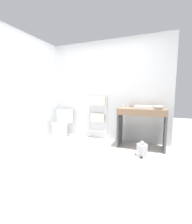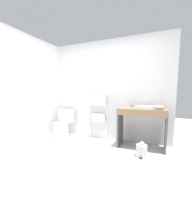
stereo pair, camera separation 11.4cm
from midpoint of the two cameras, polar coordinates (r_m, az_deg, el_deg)
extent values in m
plane|color=silver|center=(2.73, -6.83, -19.00)|extent=(12.00, 12.00, 0.00)
cube|color=silver|center=(3.91, 4.96, 7.93)|extent=(3.20, 0.12, 2.51)
cube|color=silver|center=(4.01, -20.74, 7.47)|extent=(0.12, 2.28, 2.51)
cylinder|color=white|center=(4.11, -12.45, -7.09)|extent=(0.38, 0.38, 0.40)
cylinder|color=white|center=(4.06, -12.53, -4.21)|extent=(0.40, 0.40, 0.02)
cube|color=white|center=(4.25, -10.50, -1.37)|extent=(0.40, 0.18, 0.36)
cylinder|color=silver|center=(4.22, -10.56, 1.10)|extent=(0.05, 0.05, 0.01)
cylinder|color=white|center=(4.03, -1.29, -1.62)|extent=(0.02, 0.02, 1.17)
cylinder|color=white|center=(3.86, 5.10, -2.05)|extent=(0.02, 0.02, 1.17)
cylinder|color=white|center=(4.02, 1.82, -7.11)|extent=(0.47, 0.02, 0.02)
cylinder|color=white|center=(3.93, 1.84, -0.65)|extent=(0.47, 0.02, 0.02)
cylinder|color=white|center=(3.89, 1.87, 6.00)|extent=(0.47, 0.02, 0.02)
cube|color=silver|center=(3.87, 1.71, 4.33)|extent=(0.43, 0.04, 0.24)
cube|color=silver|center=(3.92, 1.68, -2.21)|extent=(0.38, 0.04, 0.23)
cube|color=#84664C|center=(3.38, 18.23, 1.03)|extent=(1.00, 0.54, 0.03)
cube|color=#84664C|center=(3.13, 17.72, -0.65)|extent=(1.00, 0.02, 0.10)
cube|color=#4C4C4F|center=(3.53, 10.13, -5.71)|extent=(0.04, 0.46, 0.84)
cube|color=#4C4C4F|center=(3.44, 25.95, -6.65)|extent=(0.04, 0.46, 0.84)
cylinder|color=white|center=(3.38, 18.89, 1.79)|extent=(0.40, 0.40, 0.06)
cylinder|color=silver|center=(3.38, 18.90, 2.21)|extent=(0.33, 0.33, 0.01)
cylinder|color=silver|center=(3.60, 19.23, 2.90)|extent=(0.02, 0.02, 0.16)
cylinder|color=silver|center=(3.55, 19.22, 3.94)|extent=(0.02, 0.09, 0.02)
cylinder|color=white|center=(3.62, 11.90, 2.56)|extent=(0.06, 0.06, 0.08)
cylinder|color=white|center=(3.57, 13.01, 2.46)|extent=(0.06, 0.06, 0.08)
cylinder|color=#B7B7BC|center=(3.27, 23.74, 1.58)|extent=(0.15, 0.08, 0.08)
cone|color=#9C9CA0|center=(3.27, 25.53, 1.49)|extent=(0.05, 0.07, 0.07)
cube|color=#B7B7BC|center=(3.36, 23.18, 1.74)|extent=(0.05, 0.11, 0.05)
cylinder|color=#B7B7BC|center=(3.07, 18.03, -13.85)|extent=(0.21, 0.21, 0.23)
sphere|color=#B7B7BC|center=(3.03, 18.13, -11.46)|extent=(0.09, 0.09, 0.09)
cube|color=black|center=(3.00, 17.71, -16.50)|extent=(0.05, 0.04, 0.02)
cube|color=#B2BCCC|center=(3.74, -18.60, -11.83)|extent=(0.56, 0.36, 0.01)
camera|label=1|loc=(0.06, -88.98, 0.13)|focal=24.00mm
camera|label=2|loc=(0.06, 91.02, -0.13)|focal=24.00mm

